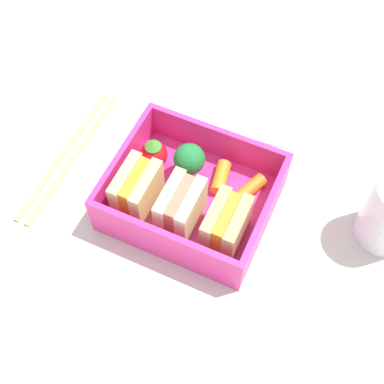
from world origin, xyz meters
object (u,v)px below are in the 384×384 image
at_px(sandwich_center_left, 181,207).
at_px(chopstick_pair, 67,156).
at_px(carrot_stick_left, 248,191).
at_px(strawberry_far_left, 154,154).
at_px(carrot_stick_far_left, 221,177).
at_px(folded_napkin, 239,99).
at_px(broccoli_floret, 189,160).
at_px(sandwich_left, 226,226).
at_px(sandwich_center, 137,190).

height_order(sandwich_center_left, chopstick_pair, sandwich_center_left).
relative_size(carrot_stick_left, strawberry_far_left, 1.20).
bearing_deg(carrot_stick_far_left, carrot_stick_left, 174.42).
xyz_separation_m(carrot_stick_left, folded_napkin, (0.06, -0.12, -0.02)).
xyz_separation_m(carrot_stick_far_left, broccoli_floret, (0.03, 0.01, 0.02)).
relative_size(carrot_stick_left, carrot_stick_far_left, 1.18).
xyz_separation_m(sandwich_left, sandwich_center_left, (0.05, 0.00, 0.00)).
bearing_deg(carrot_stick_left, chopstick_pair, 8.91).
bearing_deg(strawberry_far_left, folded_napkin, -109.86).
xyz_separation_m(carrot_stick_left, carrot_stick_far_left, (0.03, -0.00, 0.00)).
distance_m(broccoli_floret, folded_napkin, 0.13).
height_order(broccoli_floret, chopstick_pair, broccoli_floret).
bearing_deg(sandwich_left, strawberry_far_left, -26.68).
xyz_separation_m(sandwich_center, folded_napkin, (-0.04, -0.18, -0.04)).
relative_size(sandwich_center, chopstick_pair, 0.28).
xyz_separation_m(chopstick_pair, folded_napkin, (-0.14, -0.16, -0.00)).
distance_m(carrot_stick_far_left, strawberry_far_left, 0.07).
bearing_deg(carrot_stick_far_left, sandwich_center, 42.07).
xyz_separation_m(sandwich_center_left, broccoli_floret, (0.02, -0.05, 0.00)).
xyz_separation_m(sandwich_left, carrot_stick_far_left, (0.03, -0.06, -0.02)).
relative_size(broccoli_floret, chopstick_pair, 0.24).
bearing_deg(carrot_stick_far_left, broccoli_floret, 10.06).
bearing_deg(strawberry_far_left, sandwich_center_left, 137.03).
height_order(sandwich_center, chopstick_pair, sandwich_center).
distance_m(sandwich_center_left, sandwich_center, 0.05).
distance_m(carrot_stick_left, carrot_stick_far_left, 0.03).
distance_m(sandwich_center_left, carrot_stick_left, 0.08).
bearing_deg(folded_napkin, sandwich_center_left, 92.97).
bearing_deg(folded_napkin, sandwich_left, 107.53).
relative_size(sandwich_center, folded_napkin, 0.37).
bearing_deg(sandwich_center_left, sandwich_left, 180.00).
height_order(sandwich_left, sandwich_center, same).
xyz_separation_m(sandwich_center, carrot_stick_far_left, (-0.07, -0.06, -0.02)).
bearing_deg(strawberry_far_left, sandwich_center, 98.92).
relative_size(carrot_stick_left, folded_napkin, 0.30).
distance_m(carrot_stick_left, folded_napkin, 0.14).
height_order(strawberry_far_left, folded_napkin, strawberry_far_left).
relative_size(carrot_stick_left, broccoli_floret, 0.94).
xyz_separation_m(carrot_stick_far_left, strawberry_far_left, (0.07, 0.01, 0.01)).
bearing_deg(chopstick_pair, broccoli_floret, -168.09).
xyz_separation_m(carrot_stick_far_left, folded_napkin, (0.03, -0.12, -0.02)).
bearing_deg(sandwich_center_left, chopstick_pair, -9.29).
distance_m(sandwich_center_left, strawberry_far_left, 0.08).
bearing_deg(carrot_stick_far_left, strawberry_far_left, 5.64).
xyz_separation_m(carrot_stick_left, chopstick_pair, (0.20, 0.03, -0.02)).
bearing_deg(carrot_stick_left, carrot_stick_far_left, -5.58).
height_order(sandwich_left, folded_napkin, sandwich_left).
height_order(sandwich_left, strawberry_far_left, sandwich_left).
bearing_deg(sandwich_center_left, sandwich_center, 0.00).
height_order(sandwich_left, carrot_stick_left, sandwich_left).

